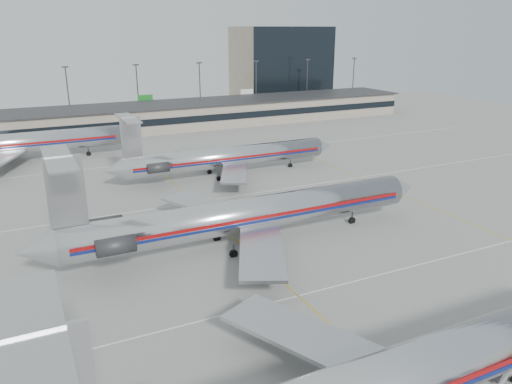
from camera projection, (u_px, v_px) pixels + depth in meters
ground at (363, 354)px, 39.27m from camera, size 260.00×260.00×0.00m
apron_markings at (298, 296)px, 47.82m from camera, size 160.00×0.15×0.02m
terminal at (116, 120)px, 122.04m from camera, size 162.00×17.00×6.25m
light_mast_row at (104, 91)px, 132.33m from camera, size 163.60×0.40×15.28m
distant_building at (280, 65)px, 170.48m from camera, size 30.00×20.00×25.00m
jet_foreground at (389, 382)px, 30.57m from camera, size 49.85×29.35×13.05m
jet_second_row at (241, 215)px, 57.88m from camera, size 49.81×29.33×13.04m
jet_third_row at (224, 157)px, 85.72m from camera, size 42.19×25.95×11.54m
jet_back_row at (4, 144)px, 93.24m from camera, size 47.69×29.34×13.04m
belt_loader at (495, 375)px, 35.97m from camera, size 4.46×2.44×2.28m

